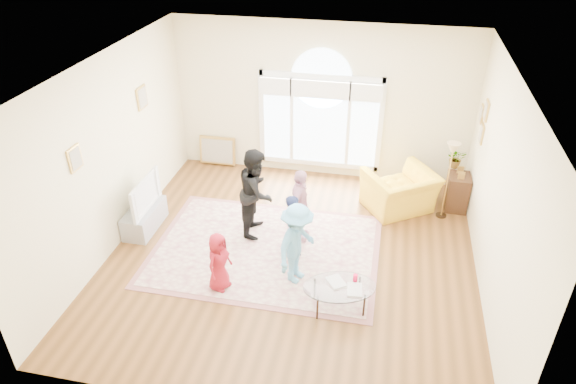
% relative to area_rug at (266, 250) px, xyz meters
% --- Properties ---
extents(ground, '(6.00, 6.00, 0.00)m').
position_rel_area_rug_xyz_m(ground, '(0.46, -0.09, -0.01)').
color(ground, '#543517').
rests_on(ground, ground).
extents(room_shell, '(6.00, 6.00, 6.00)m').
position_rel_area_rug_xyz_m(room_shell, '(0.47, 2.74, 1.56)').
color(room_shell, beige).
rests_on(room_shell, ground).
extents(area_rug, '(3.60, 2.60, 0.02)m').
position_rel_area_rug_xyz_m(area_rug, '(0.00, 0.00, 0.00)').
color(area_rug, beige).
rests_on(area_rug, ground).
extents(rug_border, '(3.80, 2.80, 0.01)m').
position_rel_area_rug_xyz_m(rug_border, '(0.00, 0.00, -0.00)').
color(rug_border, '#965C5B').
rests_on(rug_border, ground).
extents(tv_console, '(0.45, 1.00, 0.42)m').
position_rel_area_rug_xyz_m(tv_console, '(-2.29, 0.21, 0.20)').
color(tv_console, '#97999F').
rests_on(tv_console, ground).
extents(television, '(0.17, 1.04, 0.60)m').
position_rel_area_rug_xyz_m(television, '(-2.28, 0.21, 0.71)').
color(television, black).
rests_on(television, tv_console).
extents(coffee_table, '(1.19, 0.92, 0.54)m').
position_rel_area_rug_xyz_m(coffee_table, '(1.38, -1.13, 0.39)').
color(coffee_table, silver).
rests_on(coffee_table, ground).
extents(armchair, '(1.58, 1.54, 0.78)m').
position_rel_area_rug_xyz_m(armchair, '(2.17, 1.78, 0.38)').
color(armchair, yellow).
rests_on(armchair, ground).
extents(side_cabinet, '(0.40, 0.50, 0.70)m').
position_rel_area_rug_xyz_m(side_cabinet, '(3.24, 2.04, 0.34)').
color(side_cabinet, black).
rests_on(side_cabinet, ground).
extents(floor_lamp, '(0.26, 0.26, 1.51)m').
position_rel_area_rug_xyz_m(floor_lamp, '(2.98, 1.70, 1.27)').
color(floor_lamp, black).
rests_on(floor_lamp, ground).
extents(plant_pedestal, '(0.20, 0.20, 0.70)m').
position_rel_area_rug_xyz_m(plant_pedestal, '(3.16, 2.38, 0.34)').
color(plant_pedestal, white).
rests_on(plant_pedestal, ground).
extents(potted_plant, '(0.37, 0.33, 0.38)m').
position_rel_area_rug_xyz_m(potted_plant, '(3.16, 2.38, 0.88)').
color(potted_plant, '#33722D').
rests_on(potted_plant, plant_pedestal).
extents(leaning_picture, '(0.80, 0.14, 0.62)m').
position_rel_area_rug_xyz_m(leaning_picture, '(-1.77, 2.81, -0.01)').
color(leaning_picture, tan).
rests_on(leaning_picture, ground).
extents(child_red, '(0.44, 0.55, 0.97)m').
position_rel_area_rug_xyz_m(child_red, '(-0.46, -1.05, 0.50)').
color(child_red, maroon).
rests_on(child_red, area_rug).
extents(child_navy, '(0.36, 0.48, 1.19)m').
position_rel_area_rug_xyz_m(child_navy, '(0.52, -0.12, 0.60)').
color(child_navy, '#161D3A').
rests_on(child_navy, area_rug).
extents(child_black, '(0.63, 0.80, 1.60)m').
position_rel_area_rug_xyz_m(child_black, '(-0.28, 0.54, 0.81)').
color(child_black, black).
rests_on(child_black, area_rug).
extents(child_pink, '(0.40, 0.80, 1.32)m').
position_rel_area_rug_xyz_m(child_pink, '(0.49, 0.46, 0.67)').
color(child_pink, '#DA9BB3').
rests_on(child_pink, area_rug).
extents(child_blue, '(0.78, 1.00, 1.36)m').
position_rel_area_rug_xyz_m(child_blue, '(0.66, -0.63, 0.69)').
color(child_blue, '#5AA3D0').
rests_on(child_blue, area_rug).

